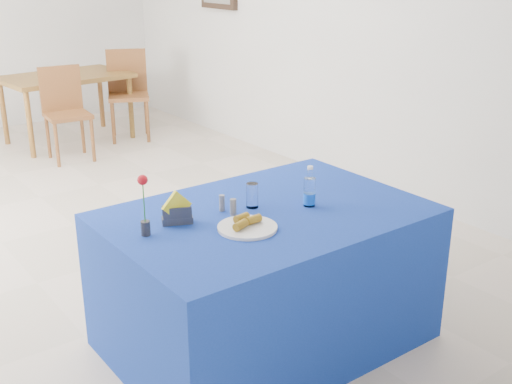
% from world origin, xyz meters
% --- Properties ---
extents(floor, '(7.00, 7.00, 0.00)m').
position_xyz_m(floor, '(0.00, 0.00, 0.00)').
color(floor, beige).
rests_on(floor, ground).
extents(plate, '(0.29, 0.29, 0.01)m').
position_xyz_m(plate, '(0.02, -2.30, 0.77)').
color(plate, silver).
rests_on(plate, blue_table).
extents(drinking_glass, '(0.06, 0.06, 0.13)m').
position_xyz_m(drinking_glass, '(0.21, -2.09, 0.82)').
color(drinking_glass, white).
rests_on(drinking_glass, blue_table).
extents(salt_shaker, '(0.03, 0.03, 0.08)m').
position_xyz_m(salt_shaker, '(0.06, -2.04, 0.80)').
color(salt_shaker, slate).
rests_on(salt_shaker, blue_table).
extents(pepper_shaker, '(0.03, 0.03, 0.08)m').
position_xyz_m(pepper_shaker, '(0.07, -2.12, 0.80)').
color(pepper_shaker, slate).
rests_on(pepper_shaker, blue_table).
extents(blue_table, '(1.60, 1.10, 0.76)m').
position_xyz_m(blue_table, '(0.23, -2.18, 0.38)').
color(blue_table, '#102F98').
rests_on(blue_table, floor).
extents(water_bottle, '(0.06, 0.06, 0.21)m').
position_xyz_m(water_bottle, '(0.46, -2.24, 0.83)').
color(water_bottle, white).
rests_on(water_bottle, blue_table).
extents(napkin_holder, '(0.16, 0.11, 0.17)m').
position_xyz_m(napkin_holder, '(-0.21, -2.04, 0.81)').
color(napkin_holder, '#3D3D43').
rests_on(napkin_holder, blue_table).
extents(rose_vase, '(0.05, 0.05, 0.30)m').
position_xyz_m(rose_vase, '(-0.40, -2.08, 0.90)').
color(rose_vase, '#242428').
rests_on(rose_vase, blue_table).
extents(oak_table, '(1.40, 0.97, 0.76)m').
position_xyz_m(oak_table, '(0.93, 2.39, 0.68)').
color(oak_table, brown).
rests_on(oak_table, floor).
extents(chair_bg_left, '(0.47, 0.47, 0.94)m').
position_xyz_m(chair_bg_left, '(0.67, 1.77, 0.55)').
color(chair_bg_left, brown).
rests_on(chair_bg_left, floor).
extents(chair_bg_right, '(0.59, 0.59, 1.00)m').
position_xyz_m(chair_bg_right, '(1.56, 2.14, 0.58)').
color(chair_bg_right, brown).
rests_on(chair_bg_right, floor).
extents(banana_pieces, '(0.17, 0.13, 0.04)m').
position_xyz_m(banana_pieces, '(0.02, -2.28, 0.80)').
color(banana_pieces, gold).
rests_on(banana_pieces, plate).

